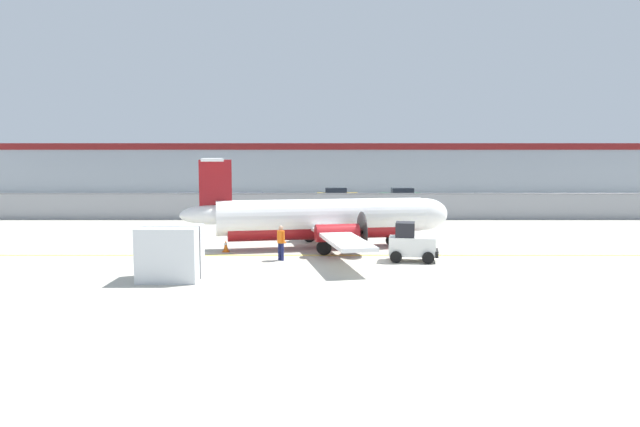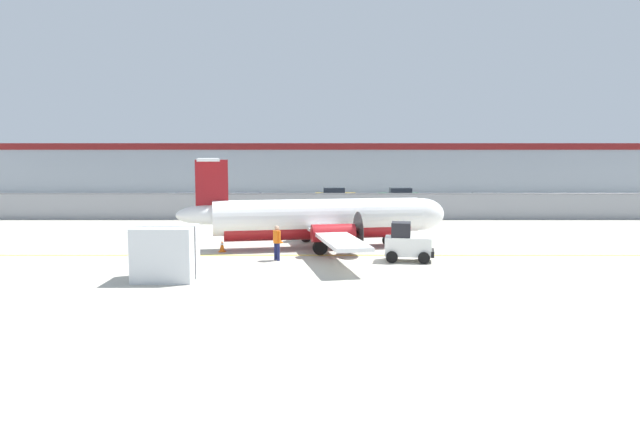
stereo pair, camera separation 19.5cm
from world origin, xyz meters
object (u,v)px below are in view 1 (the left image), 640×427
(commuter_airplane, at_px, (325,219))
(parked_car_1, at_px, (247,202))
(traffic_cone_far_right, at_px, (414,250))
(traffic_cone_far_left, at_px, (281,238))
(traffic_cone_near_left, at_px, (224,246))
(parked_car_0, at_px, (188,201))
(parked_car_2, at_px, (336,195))
(baggage_tug, at_px, (410,243))
(ground_crew_worker, at_px, (279,241))
(cargo_container, at_px, (169,253))
(parked_car_4, at_px, (488,202))
(parked_car_3, at_px, (400,195))
(traffic_cone_near_right, at_px, (359,244))

(commuter_airplane, xyz_separation_m, parked_car_1, (-6.79, 20.16, -0.71))
(traffic_cone_far_right, distance_m, parked_car_1, 25.53)
(traffic_cone_far_left, bearing_deg, traffic_cone_near_left, -132.80)
(parked_car_0, bearing_deg, parked_car_2, -153.00)
(baggage_tug, relative_size, parked_car_2, 0.59)
(parked_car_2, bearing_deg, baggage_tug, -85.81)
(ground_crew_worker, distance_m, traffic_cone_near_left, 3.98)
(commuter_airplane, height_order, traffic_cone_near_left, commuter_airplane)
(cargo_container, relative_size, traffic_cone_near_left, 3.81)
(parked_car_4, bearing_deg, parked_car_3, 130.39)
(commuter_airplane, relative_size, parked_car_2, 3.80)
(traffic_cone_far_right, bearing_deg, ground_crew_worker, -171.44)
(traffic_cone_near_left, distance_m, traffic_cone_far_right, 9.87)
(baggage_tug, bearing_deg, parked_car_3, 92.58)
(traffic_cone_near_left, bearing_deg, traffic_cone_near_right, 3.83)
(baggage_tug, xyz_separation_m, cargo_container, (-10.53, -4.05, 0.24))
(traffic_cone_near_left, bearing_deg, parked_car_1, 93.92)
(parked_car_4, bearing_deg, traffic_cone_far_right, -113.42)
(traffic_cone_far_right, distance_m, parked_car_4, 24.46)
(parked_car_0, xyz_separation_m, parked_car_2, (13.62, 7.49, 0.00))
(commuter_airplane, height_order, traffic_cone_near_right, commuter_airplane)
(ground_crew_worker, xyz_separation_m, parked_car_4, (16.98, 23.19, -0.06))
(cargo_container, relative_size, parked_car_3, 0.58)
(parked_car_3, distance_m, parked_car_4, 10.64)
(parked_car_0, bearing_deg, traffic_cone_near_right, 121.47)
(traffic_cone_far_left, relative_size, parked_car_4, 0.15)
(ground_crew_worker, height_order, parked_car_1, same)
(parked_car_0, bearing_deg, traffic_cone_far_right, 123.75)
(parked_car_0, distance_m, parked_car_2, 15.54)
(baggage_tug, distance_m, traffic_cone_far_right, 1.37)
(parked_car_0, bearing_deg, baggage_tug, 121.76)
(cargo_container, bearing_deg, traffic_cone_near_left, 80.30)
(ground_crew_worker, distance_m, traffic_cone_near_right, 5.05)
(ground_crew_worker, distance_m, traffic_cone_far_right, 6.79)
(cargo_container, distance_m, parked_car_4, 34.68)
(baggage_tug, xyz_separation_m, traffic_cone_far_right, (0.40, 1.20, -0.54))
(baggage_tug, distance_m, parked_car_0, 29.37)
(parked_car_1, relative_size, parked_car_4, 1.03)
(parked_car_2, bearing_deg, traffic_cone_far_left, -99.00)
(traffic_cone_near_left, relative_size, traffic_cone_far_left, 1.00)
(traffic_cone_near_left, relative_size, parked_car_2, 0.15)
(traffic_cone_far_right, bearing_deg, traffic_cone_far_left, 147.25)
(traffic_cone_near_left, distance_m, traffic_cone_far_left, 4.15)
(traffic_cone_far_right, xyz_separation_m, parked_car_4, (10.29, 22.18, 0.58))
(ground_crew_worker, bearing_deg, traffic_cone_near_left, 100.06)
(parked_car_1, relative_size, parked_car_3, 1.04)
(traffic_cone_far_left, bearing_deg, baggage_tug, -40.87)
(parked_car_3, xyz_separation_m, parked_car_4, (6.68, -8.28, 0.00))
(commuter_airplane, xyz_separation_m, parked_car_4, (14.74, 19.43, -0.71))
(traffic_cone_far_right, bearing_deg, traffic_cone_near_right, 143.94)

